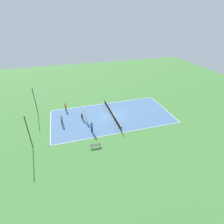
{
  "coord_description": "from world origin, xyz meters",
  "views": [
    {
      "loc": [
        -26.27,
        7.77,
        16.49
      ],
      "look_at": [
        0.0,
        0.0,
        0.9
      ],
      "focal_mm": 28.0,
      "sensor_mm": 36.0,
      "label": 1
    }
  ],
  "objects_px": {
    "tennis_net": "(112,114)",
    "fence_post_back_right": "(35,101)",
    "player_near_white": "(86,119)",
    "player_center_orange": "(65,106)",
    "player_baseline_gray": "(61,119)",
    "tennis_ball_right_alley": "(118,124)",
    "bench": "(95,145)",
    "player_near_blue": "(92,126)",
    "tennis_ball_near_net": "(115,107)",
    "tennis_ball_left_sideline": "(92,137)",
    "tennis_ball_midcourt": "(142,115)",
    "player_far_white": "(82,113)",
    "fence_post_back_left": "(29,133)"
  },
  "relations": [
    {
      "from": "tennis_net",
      "to": "fence_post_back_right",
      "type": "xyz_separation_m",
      "value": [
        5.01,
        13.09,
        2.02
      ]
    },
    {
      "from": "player_near_white",
      "to": "player_center_orange",
      "type": "height_order",
      "value": "player_center_orange"
    },
    {
      "from": "player_baseline_gray",
      "to": "fence_post_back_right",
      "type": "xyz_separation_m",
      "value": [
        4.92,
        4.24,
        1.58
      ]
    },
    {
      "from": "player_center_orange",
      "to": "tennis_ball_right_alley",
      "type": "relative_size",
      "value": 23.82
    },
    {
      "from": "tennis_ball_right_alley",
      "to": "player_center_orange",
      "type": "bearing_deg",
      "value": 47.85
    },
    {
      "from": "bench",
      "to": "player_near_blue",
      "type": "relative_size",
      "value": 0.82
    },
    {
      "from": "player_center_orange",
      "to": "fence_post_back_right",
      "type": "distance_m",
      "value": 5.42
    },
    {
      "from": "player_near_white",
      "to": "tennis_ball_right_alley",
      "type": "height_order",
      "value": "player_near_white"
    },
    {
      "from": "bench",
      "to": "fence_post_back_right",
      "type": "height_order",
      "value": "fence_post_back_right"
    },
    {
      "from": "tennis_ball_near_net",
      "to": "fence_post_back_right",
      "type": "relative_size",
      "value": 0.01
    },
    {
      "from": "fence_post_back_right",
      "to": "bench",
      "type": "bearing_deg",
      "value": -145.65
    },
    {
      "from": "tennis_net",
      "to": "tennis_ball_left_sideline",
      "type": "xyz_separation_m",
      "value": [
        -5.05,
        4.75,
        -0.49
      ]
    },
    {
      "from": "tennis_net",
      "to": "player_center_orange",
      "type": "bearing_deg",
      "value": 59.31
    },
    {
      "from": "tennis_ball_right_alley",
      "to": "tennis_ball_midcourt",
      "type": "xyz_separation_m",
      "value": [
        1.58,
        -5.26,
        0.0
      ]
    },
    {
      "from": "tennis_net",
      "to": "tennis_ball_left_sideline",
      "type": "bearing_deg",
      "value": 136.79
    },
    {
      "from": "player_near_white",
      "to": "player_center_orange",
      "type": "bearing_deg",
      "value": -0.5
    },
    {
      "from": "tennis_ball_right_alley",
      "to": "fence_post_back_right",
      "type": "height_order",
      "value": "fence_post_back_right"
    },
    {
      "from": "player_far_white",
      "to": "fence_post_back_left",
      "type": "xyz_separation_m",
      "value": [
        -5.97,
        7.77,
        1.59
      ]
    },
    {
      "from": "tennis_ball_left_sideline",
      "to": "tennis_ball_right_alley",
      "type": "height_order",
      "value": "same"
    },
    {
      "from": "tennis_ball_near_net",
      "to": "tennis_ball_midcourt",
      "type": "relative_size",
      "value": 1.0
    },
    {
      "from": "bench",
      "to": "fence_post_back_right",
      "type": "relative_size",
      "value": 0.29
    },
    {
      "from": "fence_post_back_left",
      "to": "player_far_white",
      "type": "bearing_deg",
      "value": -52.48
    },
    {
      "from": "tennis_ball_right_alley",
      "to": "fence_post_back_left",
      "type": "bearing_deg",
      "value": 99.95
    },
    {
      "from": "tennis_ball_near_net",
      "to": "fence_post_back_left",
      "type": "relative_size",
      "value": 0.01
    },
    {
      "from": "player_center_orange",
      "to": "tennis_ball_midcourt",
      "type": "relative_size",
      "value": 23.82
    },
    {
      "from": "player_near_white",
      "to": "player_far_white",
      "type": "distance_m",
      "value": 1.9
    },
    {
      "from": "tennis_net",
      "to": "tennis_ball_midcourt",
      "type": "relative_size",
      "value": 154.87
    },
    {
      "from": "fence_post_back_right",
      "to": "tennis_ball_left_sideline",
      "type": "bearing_deg",
      "value": -140.33
    },
    {
      "from": "fence_post_back_left",
      "to": "tennis_net",
      "type": "bearing_deg",
      "value": -69.06
    },
    {
      "from": "tennis_net",
      "to": "bench",
      "type": "height_order",
      "value": "tennis_net"
    },
    {
      "from": "player_center_orange",
      "to": "player_baseline_gray",
      "type": "height_order",
      "value": "player_baseline_gray"
    },
    {
      "from": "tennis_net",
      "to": "tennis_ball_left_sideline",
      "type": "distance_m",
      "value": 6.95
    },
    {
      "from": "player_far_white",
      "to": "tennis_ball_left_sideline",
      "type": "bearing_deg",
      "value": -67.64
    },
    {
      "from": "bench",
      "to": "tennis_ball_near_net",
      "type": "distance_m",
      "value": 12.2
    },
    {
      "from": "player_far_white",
      "to": "tennis_ball_right_alley",
      "type": "xyz_separation_m",
      "value": [
        -3.63,
        -5.55,
        -0.93
      ]
    },
    {
      "from": "player_near_blue",
      "to": "tennis_ball_near_net",
      "type": "bearing_deg",
      "value": -67.65
    },
    {
      "from": "tennis_ball_right_alley",
      "to": "fence_post_back_left",
      "type": "xyz_separation_m",
      "value": [
        -2.34,
        13.32,
        2.52
      ]
    },
    {
      "from": "bench",
      "to": "tennis_ball_left_sideline",
      "type": "height_order",
      "value": "bench"
    },
    {
      "from": "tennis_ball_left_sideline",
      "to": "fence_post_back_left",
      "type": "bearing_deg",
      "value": 89.71
    },
    {
      "from": "player_near_white",
      "to": "tennis_ball_right_alley",
      "type": "relative_size",
      "value": 20.99
    },
    {
      "from": "bench",
      "to": "tennis_ball_right_alley",
      "type": "xyz_separation_m",
      "value": [
        4.72,
        -4.84,
        -0.33
      ]
    },
    {
      "from": "player_far_white",
      "to": "tennis_ball_midcourt",
      "type": "bearing_deg",
      "value": 6.12
    },
    {
      "from": "player_center_orange",
      "to": "tennis_ball_left_sideline",
      "type": "relative_size",
      "value": 23.82
    },
    {
      "from": "player_center_orange",
      "to": "player_near_white",
      "type": "bearing_deg",
      "value": -160.97
    },
    {
      "from": "player_center_orange",
      "to": "tennis_ball_midcourt",
      "type": "distance_m",
      "value": 14.65
    },
    {
      "from": "player_baseline_gray",
      "to": "tennis_ball_near_net",
      "type": "xyz_separation_m",
      "value": [
        2.99,
        -10.47,
        -0.94
      ]
    },
    {
      "from": "player_near_white",
      "to": "tennis_ball_midcourt",
      "type": "xyz_separation_m",
      "value": [
        -0.23,
        -10.29,
        -0.77
      ]
    },
    {
      "from": "player_near_white",
      "to": "player_far_white",
      "type": "relative_size",
      "value": 0.85
    },
    {
      "from": "tennis_net",
      "to": "bench",
      "type": "distance_m",
      "value": 8.72
    },
    {
      "from": "player_far_white",
      "to": "fence_post_back_left",
      "type": "distance_m",
      "value": 9.92
    }
  ]
}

